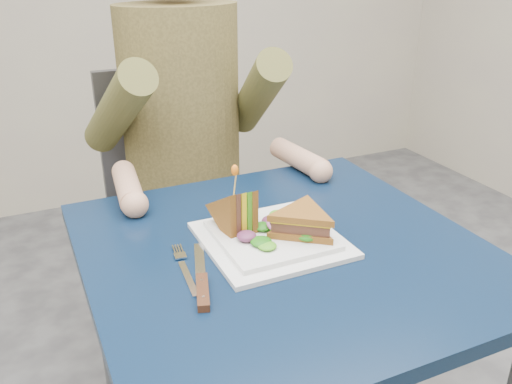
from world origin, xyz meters
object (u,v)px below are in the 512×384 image
table (284,281)px  diner (182,86)px  plate (271,238)px  fork (185,270)px  chair (178,193)px  sandwich_flat (303,222)px  sandwich_upright (236,214)px  knife (202,286)px

table → diner: diner is taller
plate → fork: size_ratio=1.45×
chair → sandwich_flat: chair is taller
table → sandwich_upright: bearing=136.2°
sandwich_flat → sandwich_upright: (-0.11, 0.07, 0.01)m
chair → sandwich_flat: 0.78m
chair → fork: size_ratio=5.18×
plate → sandwich_upright: size_ratio=1.98×
chair → plate: chair is taller
table → chair: 0.75m
sandwich_upright → table: bearing=-43.8°
diner → fork: 0.69m
table → sandwich_upright: sandwich_upright is taller
sandwich_upright → knife: size_ratio=0.60×
table → plate: 0.09m
knife → chair: bearing=76.6°
table → diner: size_ratio=1.01×
knife → sandwich_upright: bearing=49.4°
diner → sandwich_upright: bearing=-97.4°
sandwich_flat → sandwich_upright: sandwich_upright is taller
chair → sandwich_upright: 0.72m
table → chair: chair is taller
plate → sandwich_upright: (-0.06, 0.04, 0.05)m
table → diner: (-0.00, 0.63, 0.26)m
fork → chair: bearing=74.8°
chair → knife: size_ratio=4.28×
fork → table: bearing=1.8°
fork → sandwich_upright: bearing=30.5°
table → diner: bearing=90.0°
table → knife: knife is taller
plate → fork: 0.19m
sandwich_flat → knife: sandwich_flat is taller
sandwich_flat → knife: bearing=-163.0°
table → plate: bearing=123.5°
chair → sandwich_flat: size_ratio=4.52×
diner → sandwich_upright: 0.58m
table → plate: (-0.02, 0.02, 0.09)m
plate → diner: bearing=88.4°
chair → diner: diner is taller
fork → knife: bearing=-81.9°
diner → plate: 0.63m
diner → knife: diner is taller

